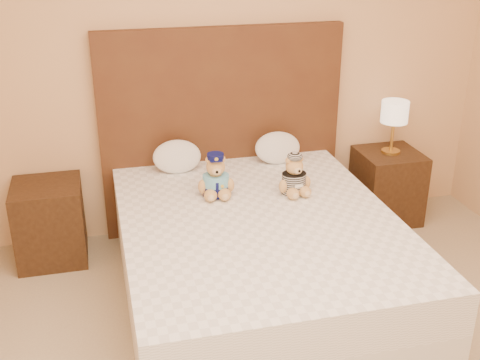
% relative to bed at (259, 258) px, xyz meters
% --- Properties ---
extents(room_walls, '(4.04, 4.52, 2.72)m').
position_rel_bed_xyz_m(room_walls, '(0.00, -0.74, 1.53)').
color(room_walls, tan).
rests_on(room_walls, ground).
extents(bed, '(1.60, 2.00, 0.55)m').
position_rel_bed_xyz_m(bed, '(0.00, 0.00, 0.00)').
color(bed, white).
rests_on(bed, ground).
extents(headboard, '(1.75, 0.08, 1.50)m').
position_rel_bed_xyz_m(headboard, '(0.00, 1.01, 0.47)').
color(headboard, '#502F18').
rests_on(headboard, ground).
extents(nightstand_left, '(0.45, 0.45, 0.55)m').
position_rel_bed_xyz_m(nightstand_left, '(-1.25, 0.80, -0.00)').
color(nightstand_left, '#3C2513').
rests_on(nightstand_left, ground).
extents(nightstand_right, '(0.45, 0.45, 0.55)m').
position_rel_bed_xyz_m(nightstand_right, '(1.25, 0.80, -0.00)').
color(nightstand_right, '#3C2513').
rests_on(nightstand_right, ground).
extents(lamp, '(0.20, 0.20, 0.40)m').
position_rel_bed_xyz_m(lamp, '(1.25, 0.80, 0.57)').
color(lamp, gold).
rests_on(lamp, nightstand_right).
extents(teddy_police, '(0.26, 0.25, 0.28)m').
position_rel_bed_xyz_m(teddy_police, '(-0.18, 0.37, 0.41)').
color(teddy_police, tan).
rests_on(teddy_police, bed).
extents(teddy_prisoner, '(0.26, 0.25, 0.26)m').
position_rel_bed_xyz_m(teddy_prisoner, '(0.31, 0.28, 0.40)').
color(teddy_prisoner, tan).
rests_on(teddy_prisoner, bed).
extents(pillow_left, '(0.33, 0.22, 0.24)m').
position_rel_bed_xyz_m(pillow_left, '(-0.36, 0.83, 0.39)').
color(pillow_left, white).
rests_on(pillow_left, bed).
extents(pillow_right, '(0.33, 0.22, 0.24)m').
position_rel_bed_xyz_m(pillow_right, '(0.37, 0.83, 0.39)').
color(pillow_right, white).
rests_on(pillow_right, bed).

